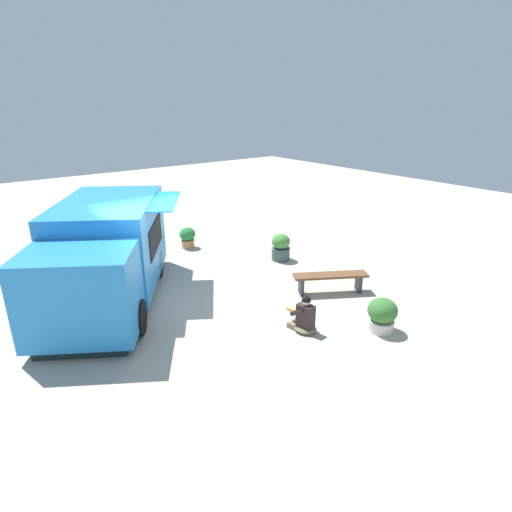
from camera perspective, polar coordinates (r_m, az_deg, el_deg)
ground_plane at (r=10.74m, az=-11.62°, el=-5.83°), size 40.00×40.00×0.00m
food_truck at (r=10.77m, az=-19.57°, el=-0.04°), size 4.78×5.61×2.34m
person_customer at (r=9.14m, az=6.49°, el=-8.24°), size 0.52×0.78×0.83m
planter_flowering_near at (r=9.43m, az=16.62°, el=-7.54°), size 0.63×0.63×0.75m
planter_flowering_far at (r=12.99m, az=3.36°, el=1.22°), size 0.58×0.58×0.83m
planter_flowering_side at (r=14.24m, az=-9.20°, el=2.54°), size 0.52×0.52×0.69m
plaza_bench at (r=10.93m, az=9.99°, el=-3.00°), size 1.82×1.31×0.51m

